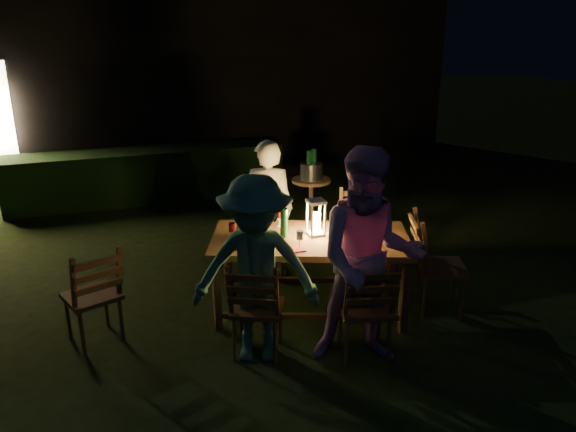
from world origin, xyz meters
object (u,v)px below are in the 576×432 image
object	(u,v)px
chair_near_right	(365,324)
chair_far_left	(268,252)
chair_near_left	(257,324)
lantern	(316,219)
person_opp_right	(369,259)
chair_spare	(95,312)
bottle_bucket_b	(314,166)
person_opp_left	(256,271)
person_house_side	(268,209)
bottle_bucket_a	(309,168)
chair_end	(437,282)
dining_table	(310,244)
side_table	(311,185)
ice_bucket	(311,171)
bottle_table	(284,223)
chair_far_right	(359,251)

from	to	relation	value
chair_near_right	chair_far_left	xyz separation A→B (m)	(-0.31, 1.76, -0.01)
chair_near_left	lantern	xyz separation A→B (m)	(0.76, 0.59, 0.64)
person_opp_right	chair_spare	bearing A→B (deg)	174.99
chair_near_left	chair_spare	size ratio (longest dim) A/B	0.97
chair_near_left	bottle_bucket_b	world-z (taller)	bottle_bucket_b
chair_near_right	person_opp_left	bearing A→B (deg)	176.89
chair_near_right	person_house_side	world-z (taller)	person_house_side
person_house_side	person_opp_left	bearing A→B (deg)	90.00
person_house_side	bottle_bucket_a	size ratio (longest dim) A/B	4.78
chair_near_right	chair_end	bearing A→B (deg)	38.46
chair_far_left	bottle_bucket_b	xyz separation A→B (m)	(1.04, 1.30, 0.57)
chair_end	person_opp_right	size ratio (longest dim) A/B	0.57
dining_table	side_table	bearing A→B (deg)	88.92
person_opp_left	lantern	xyz separation A→B (m)	(0.77, 0.64, 0.13)
chair_far_left	ice_bucket	world-z (taller)	chair_far_left
bottle_table	person_house_side	bearing A→B (deg)	83.29
dining_table	lantern	distance (m)	0.24
chair_far_left	chair_spare	size ratio (longest dim) A/B	0.98
chair_far_right	bottle_table	size ratio (longest dim) A/B	3.58
person_opp_left	chair_near_right	bearing A→B (deg)	3.19
dining_table	chair_spare	bearing A→B (deg)	-161.95
chair_near_right	bottle_bucket_b	xyz separation A→B (m)	(0.74, 3.05, 0.57)
chair_end	dining_table	bearing A→B (deg)	-88.94
person_house_side	person_opp_left	distance (m)	1.64
person_opp_right	lantern	xyz separation A→B (m)	(-0.07, 0.95, 0.02)
person_opp_left	lantern	size ratio (longest dim) A/B	4.55
chair_end	person_opp_left	xyz separation A→B (m)	(-1.86, -0.18, 0.48)
side_table	chair_end	bearing A→B (deg)	-83.08
person_opp_left	bottle_bucket_a	xyz separation A→B (m)	(1.50, 2.71, 0.06)
chair_end	lantern	xyz separation A→B (m)	(-1.09, 0.46, 0.61)
chair_near_left	chair_near_right	world-z (taller)	chair_near_right
chair_far_right	chair_spare	distance (m)	2.80
chair_near_right	chair_spare	distance (m)	2.34
chair_far_left	chair_far_right	distance (m)	1.00
person_house_side	bottle_bucket_b	world-z (taller)	person_house_side
chair_near_left	chair_end	world-z (taller)	chair_end
person_house_side	bottle_bucket_b	distance (m)	1.62
dining_table	bottle_bucket_a	distance (m)	2.24
chair_far_left	chair_end	world-z (taller)	chair_end
chair_spare	side_table	world-z (taller)	chair_spare
chair_far_right	bottle_bucket_a	bearing A→B (deg)	-69.26
chair_far_left	person_opp_right	distance (m)	1.93
chair_spare	side_table	distance (m)	3.51
chair_near_right	person_house_side	distance (m)	1.89
person_opp_left	side_table	bearing A→B (deg)	81.00
dining_table	side_table	world-z (taller)	dining_table
chair_far_left	bottle_bucket_b	bearing A→B (deg)	-107.72
chair_spare	ice_bucket	size ratio (longest dim) A/B	3.19
chair_spare	lantern	distance (m)	2.14
chair_end	person_opp_left	size ratio (longest dim) A/B	0.65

